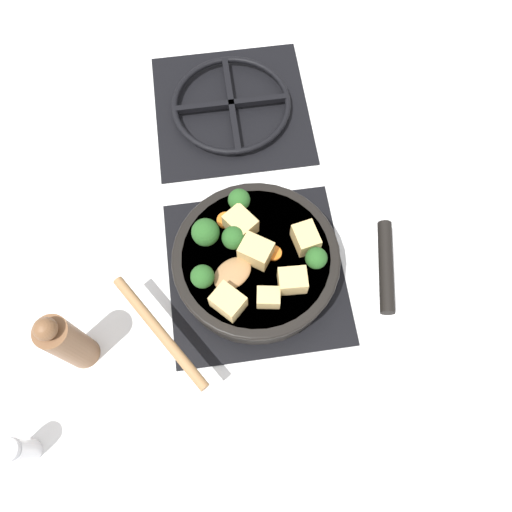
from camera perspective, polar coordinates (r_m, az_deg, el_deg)
name	(u,v)px	position (r m, az deg, el deg)	size (l,w,h in m)	color
ground_plane	(256,273)	(0.89, 0.00, -1.91)	(2.40, 2.40, 0.00)	white
front_burner_grate	(256,270)	(0.88, 0.00, -1.64)	(0.31, 0.31, 0.03)	black
rear_burner_grate	(231,106)	(1.06, -2.82, 16.72)	(0.31, 0.31, 0.03)	black
skillet_pan	(258,261)	(0.84, 0.18, -0.60)	(0.38, 0.28, 0.05)	black
wooden_spoon	(193,305)	(0.79, -7.23, -5.60)	(0.23, 0.22, 0.02)	#A87A4C
tofu_cube_center_large	(292,281)	(0.79, 4.19, -2.82)	(0.04, 0.04, 0.04)	#DBB770
tofu_cube_near_handle	(306,238)	(0.82, 5.70, 2.03)	(0.05, 0.04, 0.04)	#DBB770
tofu_cube_east_chunk	(240,224)	(0.82, -1.79, 3.69)	(0.05, 0.04, 0.04)	#DBB770
tofu_cube_west_chunk	(255,250)	(0.80, -0.17, 0.71)	(0.05, 0.04, 0.04)	#DBB770
tofu_cube_back_piece	(228,302)	(0.77, -3.20, -5.24)	(0.05, 0.04, 0.04)	#DBB770
tofu_cube_front_piece	(268,297)	(0.78, 1.43, -4.76)	(0.04, 0.03, 0.03)	#DBB770
broccoli_floret_near_spoon	(316,258)	(0.80, 6.89, -0.25)	(0.04, 0.04, 0.04)	#709956
broccoli_floret_center_top	(239,200)	(0.84, -1.94, 6.42)	(0.04, 0.04, 0.04)	#709956
broccoli_floret_east_rim	(234,238)	(0.80, -2.57, 2.08)	(0.04, 0.04, 0.05)	#709956
broccoli_floret_west_rim	(206,232)	(0.81, -5.79, 2.70)	(0.05, 0.05, 0.05)	#709956
broccoli_floret_north_edge	(203,277)	(0.78, -6.13, -2.36)	(0.04, 0.04, 0.05)	#709956
carrot_slice_orange_thin	(274,254)	(0.82, 2.09, 0.20)	(0.03, 0.03, 0.01)	orange
carrot_slice_near_center	(226,220)	(0.84, -3.49, 4.10)	(0.03, 0.03, 0.01)	orange
pepper_mill	(67,342)	(0.82, -20.77, -9.21)	(0.05, 0.05, 0.19)	brown
salt_shaker	(19,451)	(0.87, -25.42, -19.44)	(0.04, 0.04, 0.09)	white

